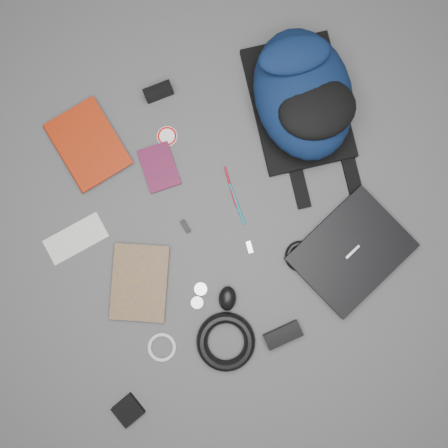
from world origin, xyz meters
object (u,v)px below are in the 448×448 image
object	(u,v)px
laptop	(351,252)
dvd_case	(159,167)
backpack	(303,94)
compact_camera	(158,92)
textbook_red	(63,160)
comic_book	(112,281)
mouse	(227,298)
power_brick	(283,335)
pouch	(128,410)

from	to	relation	value
laptop	dvd_case	bearing A→B (deg)	112.50
backpack	compact_camera	distance (m)	0.52
textbook_red	comic_book	bearing A→B (deg)	-98.39
laptop	textbook_red	xyz separation A→B (m)	(-0.89, 0.66, -0.00)
textbook_red	comic_book	size ratio (longest dim) A/B	1.06
laptop	mouse	distance (m)	0.48
backpack	textbook_red	xyz separation A→B (m)	(-0.89, 0.08, -0.09)
mouse	power_brick	distance (m)	0.24
compact_camera	power_brick	size ratio (longest dim) A/B	0.78
backpack	dvd_case	xyz separation A→B (m)	(-0.56, -0.06, -0.10)
mouse	pouch	size ratio (longest dim) A/B	1.01
textbook_red	compact_camera	bearing A→B (deg)	4.15
textbook_red	power_brick	xyz separation A→B (m)	(0.55, -0.86, 0.00)
backpack	textbook_red	bearing A→B (deg)	-179.22
backpack	textbook_red	size ratio (longest dim) A/B	1.80
dvd_case	mouse	world-z (taller)	mouse
textbook_red	dvd_case	xyz separation A→B (m)	(0.33, -0.14, -0.01)
compact_camera	mouse	bearing A→B (deg)	-92.84
textbook_red	compact_camera	size ratio (longest dim) A/B	2.79
comic_book	dvd_case	size ratio (longest dim) A/B	1.65
dvd_case	compact_camera	xyz separation A→B (m)	(0.09, 0.26, 0.02)
power_brick	pouch	size ratio (longest dim) A/B	1.55
comic_book	power_brick	size ratio (longest dim) A/B	2.05
comic_book	dvd_case	world-z (taller)	comic_book
comic_book	mouse	distance (m)	0.42
backpack	dvd_case	size ratio (longest dim) A/B	3.15
comic_book	compact_camera	world-z (taller)	compact_camera
laptop	comic_book	bearing A→B (deg)	143.32
dvd_case	textbook_red	bearing A→B (deg)	157.16
textbook_red	dvd_case	bearing A→B (deg)	-35.46
laptop	mouse	world-z (taller)	mouse
backpack	dvd_case	distance (m)	0.58
pouch	mouse	bearing A→B (deg)	29.29
dvd_case	backpack	bearing A→B (deg)	6.10
dvd_case	compact_camera	size ratio (longest dim) A/B	1.60
dvd_case	mouse	size ratio (longest dim) A/B	1.90
mouse	pouch	bearing A→B (deg)	-127.73
comic_book	dvd_case	distance (m)	0.45
backpack	power_brick	size ratio (longest dim) A/B	3.93
backpack	mouse	xyz separation A→B (m)	(-0.48, -0.59, -0.09)
laptop	power_brick	distance (m)	0.39
power_brick	textbook_red	bearing A→B (deg)	117.43
dvd_case	power_brick	xyz separation A→B (m)	(0.23, -0.72, 0.01)
power_brick	mouse	bearing A→B (deg)	122.41
compact_camera	pouch	xyz separation A→B (m)	(-0.47, -1.06, -0.02)
backpack	compact_camera	bearing A→B (deg)	162.78
dvd_case	compact_camera	world-z (taller)	compact_camera
backpack	pouch	bearing A→B (deg)	-131.94
pouch	power_brick	bearing A→B (deg)	6.73
dvd_case	laptop	bearing A→B (deg)	-42.63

